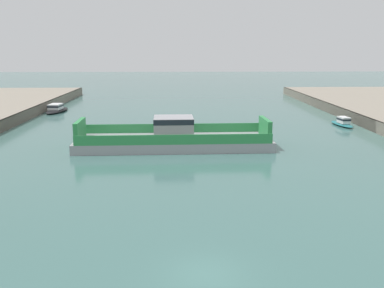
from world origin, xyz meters
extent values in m
plane|color=#3D6660|center=(0.00, 0.00, 0.00)|extent=(400.00, 400.00, 0.00)
cube|color=#939399|center=(-1.91, 29.20, 0.55)|extent=(22.68, 7.71, 1.10)
cube|color=#2D8947|center=(-2.00, 32.70, 1.65)|extent=(21.60, 0.68, 1.10)
cube|color=#2D8947|center=(-1.82, 25.69, 1.65)|extent=(21.60, 0.68, 1.10)
cube|color=#939399|center=(-1.91, 29.20, 2.35)|extent=(4.60, 4.04, 2.50)
cube|color=black|center=(-1.91, 29.20, 3.25)|extent=(4.64, 4.08, 0.60)
cube|color=#2D8947|center=(8.84, 29.47, 2.20)|extent=(0.63, 5.01, 2.20)
cube|color=#2D8947|center=(-12.66, 28.92, 2.20)|extent=(0.63, 5.01, 2.20)
ellipsoid|color=black|center=(-23.58, 59.15, 0.27)|extent=(3.39, 8.57, 0.54)
cube|color=silver|center=(-23.63, 58.52, 1.04)|extent=(2.17, 3.07, 1.00)
cube|color=black|center=(-23.63, 58.52, 1.16)|extent=(2.23, 3.15, 0.30)
ellipsoid|color=#237075|center=(23.20, 43.02, 0.23)|extent=(2.42, 6.06, 0.46)
cube|color=silver|center=(23.25, 42.58, 0.94)|extent=(1.46, 2.19, 0.96)
cube|color=black|center=(23.25, 42.58, 1.06)|extent=(1.50, 2.26, 0.29)
camera|label=1|loc=(-1.33, -20.14, 11.28)|focal=40.43mm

